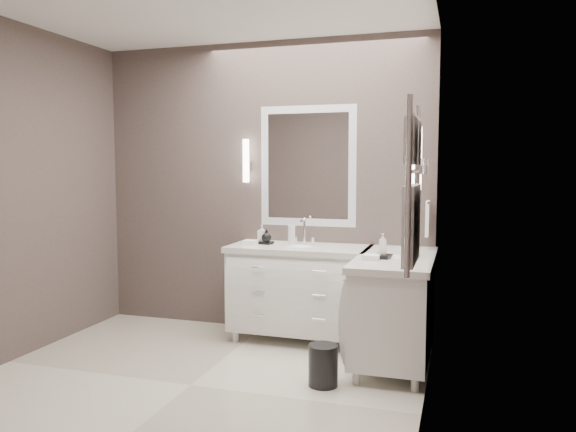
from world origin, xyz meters
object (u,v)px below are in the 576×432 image
(vanity_right, at_px, (395,302))
(waste_bin, at_px, (323,365))
(towel_ladder, at_px, (412,196))
(vanity_back, at_px, (299,287))

(vanity_right, relative_size, waste_bin, 4.22)
(vanity_right, xyz_separation_m, waste_bin, (-0.43, -0.62, -0.34))
(towel_ladder, bearing_deg, vanity_back, 124.10)
(vanity_right, relative_size, towel_ladder, 1.38)
(vanity_right, distance_m, waste_bin, 0.83)
(vanity_back, distance_m, vanity_right, 0.93)
(vanity_back, relative_size, waste_bin, 4.22)
(vanity_right, height_order, towel_ladder, towel_ladder)
(vanity_right, height_order, waste_bin, vanity_right)
(towel_ladder, distance_m, waste_bin, 1.56)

